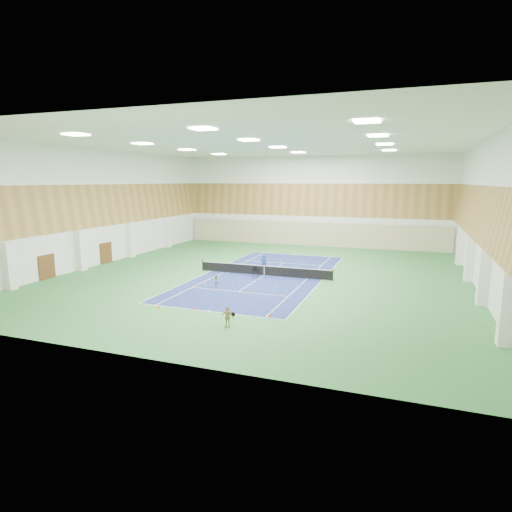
# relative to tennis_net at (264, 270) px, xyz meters

# --- Properties ---
(ground) EXTENTS (40.00, 40.00, 0.00)m
(ground) POSITION_rel_tennis_net_xyz_m (0.00, 0.00, -0.55)
(ground) COLOR #2F6E36
(ground) RESTS_ON ground
(room_shell) EXTENTS (36.00, 40.00, 12.00)m
(room_shell) POSITION_rel_tennis_net_xyz_m (0.00, 0.00, 5.45)
(room_shell) COLOR white
(room_shell) RESTS_ON ground
(wood_cladding) EXTENTS (36.00, 40.00, 8.00)m
(wood_cladding) POSITION_rel_tennis_net_xyz_m (0.00, 0.00, 7.45)
(wood_cladding) COLOR #A5773D
(wood_cladding) RESTS_ON room_shell
(ceiling_light_grid) EXTENTS (21.40, 25.40, 0.06)m
(ceiling_light_grid) POSITION_rel_tennis_net_xyz_m (0.00, 0.00, 11.37)
(ceiling_light_grid) COLOR white
(ceiling_light_grid) RESTS_ON room_shell
(court_surface) EXTENTS (10.97, 23.77, 0.01)m
(court_surface) POSITION_rel_tennis_net_xyz_m (0.00, 0.00, -0.55)
(court_surface) COLOR navy
(court_surface) RESTS_ON ground
(tennis_balls_scatter) EXTENTS (10.57, 22.77, 0.07)m
(tennis_balls_scatter) POSITION_rel_tennis_net_xyz_m (0.00, 0.00, -0.50)
(tennis_balls_scatter) COLOR #D3F629
(tennis_balls_scatter) RESTS_ON ground
(tennis_net) EXTENTS (12.80, 0.10, 1.10)m
(tennis_net) POSITION_rel_tennis_net_xyz_m (0.00, 0.00, 0.00)
(tennis_net) COLOR black
(tennis_net) RESTS_ON ground
(back_curtain) EXTENTS (35.40, 0.16, 3.20)m
(back_curtain) POSITION_rel_tennis_net_xyz_m (0.00, 19.75, 1.05)
(back_curtain) COLOR #C6B793
(back_curtain) RESTS_ON ground
(door_left_a) EXTENTS (0.08, 1.80, 2.20)m
(door_left_a) POSITION_rel_tennis_net_xyz_m (-17.92, -8.00, 0.55)
(door_left_a) COLOR #593319
(door_left_a) RESTS_ON ground
(door_left_b) EXTENTS (0.08, 1.80, 2.20)m
(door_left_b) POSITION_rel_tennis_net_xyz_m (-17.92, 0.00, 0.55)
(door_left_b) COLOR #593319
(door_left_b) RESTS_ON ground
(coach) EXTENTS (0.68, 0.54, 1.63)m
(coach) POSITION_rel_tennis_net_xyz_m (-0.63, 1.69, 0.26)
(coach) COLOR navy
(coach) RESTS_ON ground
(child_court) EXTENTS (0.64, 0.55, 1.13)m
(child_court) POSITION_rel_tennis_net_xyz_m (-2.24, -5.67, 0.01)
(child_court) COLOR #98979F
(child_court) RESTS_ON ground
(child_apron) EXTENTS (0.76, 0.35, 1.26)m
(child_apron) POSITION_rel_tennis_net_xyz_m (2.51, -14.31, 0.08)
(child_apron) COLOR tan
(child_apron) RESTS_ON ground
(ball_cart) EXTENTS (0.61, 0.61, 0.96)m
(ball_cart) POSITION_rel_tennis_net_xyz_m (-0.43, -1.22, -0.07)
(ball_cart) COLOR black
(ball_cart) RESTS_ON ground
(cone_svc_a) EXTENTS (0.21, 0.21, 0.23)m
(cone_svc_a) POSITION_rel_tennis_net_xyz_m (-3.87, -5.87, -0.43)
(cone_svc_a) COLOR #D9590B
(cone_svc_a) RESTS_ON ground
(cone_svc_b) EXTENTS (0.21, 0.21, 0.23)m
(cone_svc_b) POSITION_rel_tennis_net_xyz_m (-1.76, -5.99, -0.44)
(cone_svc_b) COLOR #FF4F0D
(cone_svc_b) RESTS_ON ground
(cone_svc_c) EXTENTS (0.19, 0.19, 0.21)m
(cone_svc_c) POSITION_rel_tennis_net_xyz_m (0.61, -6.08, -0.44)
(cone_svc_c) COLOR #D6400B
(cone_svc_c) RESTS_ON ground
(cone_svc_d) EXTENTS (0.22, 0.22, 0.24)m
(cone_svc_d) POSITION_rel_tennis_net_xyz_m (3.41, -6.74, -0.43)
(cone_svc_d) COLOR #ED440C
(cone_svc_d) RESTS_ON ground
(cone_base_a) EXTENTS (0.17, 0.17, 0.19)m
(cone_base_a) POSITION_rel_tennis_net_xyz_m (-3.52, -12.40, -0.46)
(cone_base_a) COLOR #E63F0C
(cone_base_a) RESTS_ON ground
(cone_base_b) EXTENTS (0.18, 0.18, 0.20)m
(cone_base_b) POSITION_rel_tennis_net_xyz_m (-1.11, -11.95, -0.45)
(cone_base_b) COLOR orange
(cone_base_b) RESTS_ON ground
(cone_base_c) EXTENTS (0.18, 0.18, 0.20)m
(cone_base_c) POSITION_rel_tennis_net_xyz_m (1.44, -11.40, -0.45)
(cone_base_c) COLOR orange
(cone_base_c) RESTS_ON ground
(cone_base_d) EXTENTS (0.22, 0.22, 0.24)m
(cone_base_d) POSITION_rel_tennis_net_xyz_m (4.32, -11.51, -0.43)
(cone_base_d) COLOR #F1480C
(cone_base_d) RESTS_ON ground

